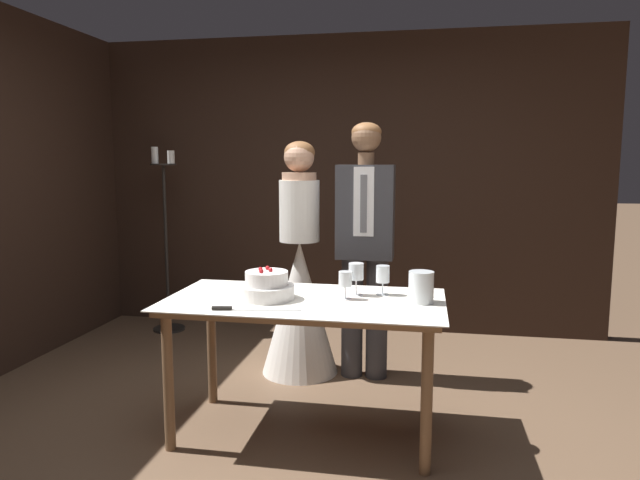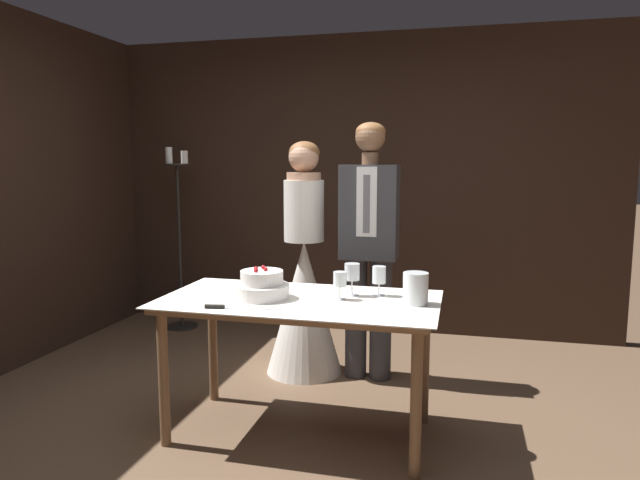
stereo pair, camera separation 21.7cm
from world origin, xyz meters
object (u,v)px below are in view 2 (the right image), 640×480
Objects in this scene: wine_glass_middle at (352,274)px; candle_stand at (179,246)px; groom at (369,240)px; wine_glass_near at (379,276)px; tiered_cake at (262,286)px; cake_table at (299,314)px; wine_glass_far at (340,281)px; cake_knife at (232,307)px; hurricane_candle at (416,289)px; bride at (304,289)px.

candle_stand is at bearing 139.97° from wine_glass_middle.
wine_glass_middle is 0.79m from groom.
wine_glass_middle reaches higher than wine_glass_near.
groom reaches higher than tiered_cake.
cake_table is at bearing 9.07° from tiered_cake.
groom reaches higher than wine_glass_far.
groom is 2.03m from candle_stand.
wine_glass_middle is at bearing -40.03° from candle_stand.
tiered_cake is at bearing -161.08° from wine_glass_near.
wine_glass_middle is 0.11× the size of candle_stand.
candle_stand reaches higher than wine_glass_far.
cake_table is 0.85× the size of groom.
cake_knife is 2.42m from candle_stand.
groom is at bearing 113.60° from hurricane_candle.
hurricane_candle is (0.21, -0.14, -0.03)m from wine_glass_near.
bride is at bearing 130.59° from wine_glass_near.
bride is (-0.23, 0.92, -0.07)m from cake_table.
wine_glass_far is at bearing -143.90° from wine_glass_near.
candle_stand reaches higher than wine_glass_near.
cake_table is at bearing -104.08° from groom.
hurricane_candle is at bearing 3.02° from cake_table.
groom is (-0.18, 0.74, 0.10)m from wine_glass_near.
hurricane_candle reaches higher than wine_glass_far.
candle_stand is at bearing 150.08° from bride.
tiered_cake is 1.65× the size of wine_glass_middle.
wine_glass_near is at bearing -49.41° from bride.
hurricane_candle is (0.82, 0.06, 0.01)m from tiered_cake.
wine_glass_middle is (0.26, 0.14, 0.21)m from cake_table.
groom is (0.01, 0.88, 0.11)m from wine_glass_far.
wine_glass_far is 0.89m from groom.
tiered_cake is at bearing -88.27° from bride.
bride is 0.59m from groom.
wine_glass_middle is at bearing 65.29° from wine_glass_far.
candle_stand is at bearing 142.71° from wine_glass_near.
wine_glass_middle is at bearing 20.17° from tiered_cake.
wine_glass_near is 0.24m from wine_glass_far.
wine_glass_near is 2.55m from candle_stand.
candle_stand is (-1.42, 1.75, -0.08)m from tiered_cake.
wine_glass_near is 0.26m from hurricane_candle.
hurricane_candle is at bearing -0.66° from wine_glass_far.
cake_table is 0.64m from hurricane_candle.
wine_glass_middle is at bearing 163.46° from hurricane_candle.
cake_table is 0.92× the size of candle_stand.
cake_knife is 1.32m from groom.
wine_glass_middle is (-0.14, -0.04, 0.01)m from wine_glass_near.
tiered_cake is 1.97× the size of wine_glass_far.
tiered_cake is at bearing -170.55° from wine_glass_far.
groom is (0.23, 0.92, 0.30)m from cake_table.
candle_stand is (-1.83, 1.68, -0.12)m from wine_glass_far.
cake_table is 0.41m from cake_knife.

